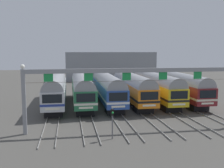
{
  "coord_description": "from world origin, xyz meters",
  "views": [
    {
      "loc": [
        -7.87,
        -39.42,
        8.2
      ],
      "look_at": [
        -1.05,
        1.15,
        2.98
      ],
      "focal_mm": 41.28,
      "sensor_mm": 36.0,
      "label": 1
    }
  ],
  "objects_px": {
    "commuter_train_blue": "(107,87)",
    "catenary_gantry": "(145,79)",
    "commuter_train_orange": "(132,86)",
    "commuter_train_maroon": "(179,85)",
    "commuter_train_silver": "(56,88)",
    "commuter_train_green": "(82,87)",
    "yard_signal_mast": "(112,118)",
    "commuter_train_yellow": "(156,86)"
  },
  "relations": [
    {
      "from": "commuter_train_blue",
      "to": "catenary_gantry",
      "type": "bearing_deg",
      "value": -81.67
    },
    {
      "from": "commuter_train_yellow",
      "to": "commuter_train_green",
      "type": "bearing_deg",
      "value": 180.0
    },
    {
      "from": "yard_signal_mast",
      "to": "commuter_train_silver",
      "type": "bearing_deg",
      "value": 109.96
    },
    {
      "from": "yard_signal_mast",
      "to": "commuter_train_green",
      "type": "bearing_deg",
      "value": 96.9
    },
    {
      "from": "commuter_train_blue",
      "to": "yard_signal_mast",
      "type": "distance_m",
      "value": 16.45
    },
    {
      "from": "commuter_train_silver",
      "to": "commuter_train_green",
      "type": "bearing_deg",
      "value": 0.0
    },
    {
      "from": "commuter_train_maroon",
      "to": "yard_signal_mast",
      "type": "distance_m",
      "value": 21.41
    },
    {
      "from": "commuter_train_blue",
      "to": "yard_signal_mast",
      "type": "xyz_separation_m",
      "value": [
        -1.98,
        -16.32,
        -0.64
      ]
    },
    {
      "from": "catenary_gantry",
      "to": "yard_signal_mast",
      "type": "bearing_deg",
      "value": -144.45
    },
    {
      "from": "commuter_train_blue",
      "to": "catenary_gantry",
      "type": "height_order",
      "value": "catenary_gantry"
    },
    {
      "from": "commuter_train_maroon",
      "to": "catenary_gantry",
      "type": "distance_m",
      "value": 16.94
    },
    {
      "from": "commuter_train_orange",
      "to": "commuter_train_silver",
      "type": "bearing_deg",
      "value": 179.98
    },
    {
      "from": "commuter_train_silver",
      "to": "commuter_train_blue",
      "type": "xyz_separation_m",
      "value": [
        7.91,
        -0.0,
        -0.0
      ]
    },
    {
      "from": "commuter_train_yellow",
      "to": "commuter_train_orange",
      "type": "bearing_deg",
      "value": -179.94
    },
    {
      "from": "commuter_train_maroon",
      "to": "yard_signal_mast",
      "type": "bearing_deg",
      "value": -130.28
    },
    {
      "from": "commuter_train_silver",
      "to": "commuter_train_yellow",
      "type": "relative_size",
      "value": 1.0
    },
    {
      "from": "commuter_train_green",
      "to": "commuter_train_orange",
      "type": "relative_size",
      "value": 1.0
    },
    {
      "from": "catenary_gantry",
      "to": "yard_signal_mast",
      "type": "distance_m",
      "value": 5.87
    },
    {
      "from": "commuter_train_blue",
      "to": "commuter_train_green",
      "type": "bearing_deg",
      "value": 179.94
    },
    {
      "from": "yard_signal_mast",
      "to": "commuter_train_yellow",
      "type": "bearing_deg",
      "value": 58.81
    },
    {
      "from": "commuter_train_green",
      "to": "commuter_train_orange",
      "type": "bearing_deg",
      "value": -0.03
    },
    {
      "from": "commuter_train_yellow",
      "to": "commuter_train_maroon",
      "type": "relative_size",
      "value": 1.0
    },
    {
      "from": "commuter_train_green",
      "to": "catenary_gantry",
      "type": "distance_m",
      "value": 14.98
    },
    {
      "from": "commuter_train_silver",
      "to": "catenary_gantry",
      "type": "distance_m",
      "value": 16.94
    },
    {
      "from": "commuter_train_blue",
      "to": "yard_signal_mast",
      "type": "relative_size",
      "value": 6.18
    },
    {
      "from": "commuter_train_silver",
      "to": "catenary_gantry",
      "type": "relative_size",
      "value": 0.72
    },
    {
      "from": "commuter_train_maroon",
      "to": "commuter_train_yellow",
      "type": "bearing_deg",
      "value": 180.0
    },
    {
      "from": "commuter_train_silver",
      "to": "commuter_train_yellow",
      "type": "distance_m",
      "value": 15.81
    },
    {
      "from": "commuter_train_silver",
      "to": "commuter_train_blue",
      "type": "distance_m",
      "value": 7.91
    },
    {
      "from": "commuter_train_orange",
      "to": "commuter_train_maroon",
      "type": "height_order",
      "value": "commuter_train_maroon"
    },
    {
      "from": "commuter_train_silver",
      "to": "catenary_gantry",
      "type": "xyz_separation_m",
      "value": [
        9.88,
        -13.5,
        2.65
      ]
    },
    {
      "from": "commuter_train_green",
      "to": "commuter_train_yellow",
      "type": "xyz_separation_m",
      "value": [
        11.86,
        0.0,
        0.0
      ]
    },
    {
      "from": "commuter_train_blue",
      "to": "commuter_train_maroon",
      "type": "bearing_deg",
      "value": 0.02
    },
    {
      "from": "commuter_train_yellow",
      "to": "commuter_train_maroon",
      "type": "xyz_separation_m",
      "value": [
        3.95,
        0.0,
        0.0
      ]
    },
    {
      "from": "commuter_train_maroon",
      "to": "commuter_train_silver",
      "type": "bearing_deg",
      "value": 180.0
    },
    {
      "from": "commuter_train_silver",
      "to": "commuter_train_orange",
      "type": "distance_m",
      "value": 11.86
    },
    {
      "from": "commuter_train_silver",
      "to": "commuter_train_yellow",
      "type": "height_order",
      "value": "same"
    },
    {
      "from": "catenary_gantry",
      "to": "yard_signal_mast",
      "type": "xyz_separation_m",
      "value": [
        -3.95,
        -2.83,
        -3.29
      ]
    },
    {
      "from": "commuter_train_green",
      "to": "commuter_train_maroon",
      "type": "relative_size",
      "value": 1.0
    },
    {
      "from": "commuter_train_orange",
      "to": "commuter_train_yellow",
      "type": "height_order",
      "value": "commuter_train_yellow"
    },
    {
      "from": "commuter_train_maroon",
      "to": "catenary_gantry",
      "type": "bearing_deg",
      "value": -126.21
    },
    {
      "from": "catenary_gantry",
      "to": "commuter_train_orange",
      "type": "bearing_deg",
      "value": 81.67
    }
  ]
}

